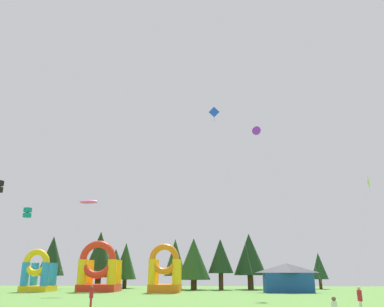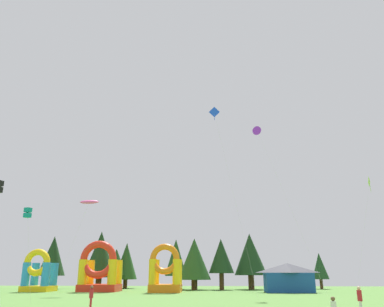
{
  "view_description": "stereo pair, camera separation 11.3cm",
  "coord_description": "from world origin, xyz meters",
  "px_view_note": "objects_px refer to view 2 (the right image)",
  "views": [
    {
      "loc": [
        2.2,
        -28.7,
        2.8
      ],
      "look_at": [
        0.0,
        7.03,
        13.92
      ],
      "focal_mm": 35.97,
      "sensor_mm": 36.0,
      "label": 1
    },
    {
      "loc": [
        2.31,
        -28.7,
        2.8
      ],
      "look_at": [
        0.0,
        7.03,
        13.92
      ],
      "focal_mm": 35.97,
      "sensor_mm": 36.0,
      "label": 2
    }
  ],
  "objects_px": {
    "person_near_camera": "(360,298)",
    "inflatable_orange_dome": "(39,275)",
    "kite_blue_diamond": "(215,114)",
    "person_left_edge": "(91,295)",
    "kite_lime_diamond": "(370,183)",
    "inflatable_blue_arch": "(100,273)",
    "kite_purple_delta": "(258,132)",
    "festival_tent": "(288,278)",
    "kite_teal_box": "(28,213)",
    "kite_pink_parafoil": "(89,202)",
    "inflatable_yellow_castle": "(165,274)"
  },
  "relations": [
    {
      "from": "person_near_camera",
      "to": "inflatable_orange_dome",
      "type": "height_order",
      "value": "inflatable_orange_dome"
    },
    {
      "from": "kite_blue_diamond",
      "to": "person_left_edge",
      "type": "bearing_deg",
      "value": -122.91
    },
    {
      "from": "person_left_edge",
      "to": "person_near_camera",
      "type": "relative_size",
      "value": 0.97
    },
    {
      "from": "kite_lime_diamond",
      "to": "inflatable_blue_arch",
      "type": "bearing_deg",
      "value": 173.15
    },
    {
      "from": "kite_purple_delta",
      "to": "festival_tent",
      "type": "bearing_deg",
      "value": 59.69
    },
    {
      "from": "kite_teal_box",
      "to": "inflatable_orange_dome",
      "type": "distance_m",
      "value": 27.37
    },
    {
      "from": "kite_purple_delta",
      "to": "inflatable_blue_arch",
      "type": "xyz_separation_m",
      "value": [
        -24.78,
        7.45,
        -20.02
      ]
    },
    {
      "from": "kite_purple_delta",
      "to": "kite_pink_parafoil",
      "type": "bearing_deg",
      "value": -178.79
    },
    {
      "from": "inflatable_blue_arch",
      "to": "person_near_camera",
      "type": "bearing_deg",
      "value": -48.87
    },
    {
      "from": "kite_purple_delta",
      "to": "kite_teal_box",
      "type": "xyz_separation_m",
      "value": [
        -24.68,
        -17.91,
        -14.5
      ]
    },
    {
      "from": "kite_lime_diamond",
      "to": "kite_teal_box",
      "type": "distance_m",
      "value": 46.24
    },
    {
      "from": "inflatable_orange_dome",
      "to": "inflatable_blue_arch",
      "type": "distance_m",
      "value": 9.51
    },
    {
      "from": "inflatable_yellow_castle",
      "to": "kite_teal_box",
      "type": "bearing_deg",
      "value": -114.16
    },
    {
      "from": "inflatable_yellow_castle",
      "to": "inflatable_blue_arch",
      "type": "bearing_deg",
      "value": 169.52
    },
    {
      "from": "person_near_camera",
      "to": "kite_blue_diamond",
      "type": "bearing_deg",
      "value": 68.82
    },
    {
      "from": "kite_pink_parafoil",
      "to": "inflatable_orange_dome",
      "type": "bearing_deg",
      "value": 142.07
    },
    {
      "from": "inflatable_yellow_castle",
      "to": "festival_tent",
      "type": "relative_size",
      "value": 1.02
    },
    {
      "from": "kite_purple_delta",
      "to": "inflatable_blue_arch",
      "type": "bearing_deg",
      "value": 163.27
    },
    {
      "from": "person_left_edge",
      "to": "inflatable_yellow_castle",
      "type": "height_order",
      "value": "inflatable_yellow_castle"
    },
    {
      "from": "kite_teal_box",
      "to": "person_near_camera",
      "type": "bearing_deg",
      "value": -13.95
    },
    {
      "from": "inflatable_orange_dome",
      "to": "inflatable_yellow_castle",
      "type": "bearing_deg",
      "value": -4.41
    },
    {
      "from": "kite_blue_diamond",
      "to": "festival_tent",
      "type": "distance_m",
      "value": 27.15
    },
    {
      "from": "kite_teal_box",
      "to": "inflatable_blue_arch",
      "type": "bearing_deg",
      "value": 90.21
    },
    {
      "from": "kite_blue_diamond",
      "to": "inflatable_blue_arch",
      "type": "distance_m",
      "value": 30.79
    },
    {
      "from": "kite_lime_diamond",
      "to": "inflatable_yellow_castle",
      "type": "bearing_deg",
      "value": 174.43
    },
    {
      "from": "kite_blue_diamond",
      "to": "kite_lime_diamond",
      "type": "relative_size",
      "value": 1.46
    },
    {
      "from": "inflatable_orange_dome",
      "to": "festival_tent",
      "type": "bearing_deg",
      "value": -0.05
    },
    {
      "from": "kite_blue_diamond",
      "to": "kite_teal_box",
      "type": "bearing_deg",
      "value": -149.51
    },
    {
      "from": "person_left_edge",
      "to": "person_near_camera",
      "type": "xyz_separation_m",
      "value": [
        19.81,
        -2.39,
        0.03
      ]
    },
    {
      "from": "inflatable_yellow_castle",
      "to": "kite_lime_diamond",
      "type": "bearing_deg",
      "value": -5.57
    },
    {
      "from": "kite_lime_diamond",
      "to": "festival_tent",
      "type": "xyz_separation_m",
      "value": [
        -12.09,
        4.48,
        -13.35
      ]
    },
    {
      "from": "kite_blue_diamond",
      "to": "inflatable_orange_dome",
      "type": "xyz_separation_m",
      "value": [
        -27.88,
        14.18,
        -20.29
      ]
    },
    {
      "from": "kite_purple_delta",
      "to": "inflatable_yellow_castle",
      "type": "relative_size",
      "value": 3.39
    },
    {
      "from": "person_left_edge",
      "to": "festival_tent",
      "type": "distance_m",
      "value": 35.92
    },
    {
      "from": "kite_lime_diamond",
      "to": "inflatable_yellow_castle",
      "type": "xyz_separation_m",
      "value": [
        -30.38,
        2.96,
        -12.82
      ]
    },
    {
      "from": "person_near_camera",
      "to": "festival_tent",
      "type": "relative_size",
      "value": 0.27
    },
    {
      "from": "person_left_edge",
      "to": "person_near_camera",
      "type": "height_order",
      "value": "person_near_camera"
    },
    {
      "from": "inflatable_yellow_castle",
      "to": "festival_tent",
      "type": "distance_m",
      "value": 18.35
    },
    {
      "from": "kite_lime_diamond",
      "to": "inflatable_orange_dome",
      "type": "bearing_deg",
      "value": 174.89
    },
    {
      "from": "kite_purple_delta",
      "to": "inflatable_orange_dome",
      "type": "bearing_deg",
      "value": 168.4
    },
    {
      "from": "inflatable_yellow_castle",
      "to": "inflatable_blue_arch",
      "type": "relative_size",
      "value": 0.91
    },
    {
      "from": "inflatable_orange_dome",
      "to": "inflatable_yellow_castle",
      "type": "distance_m",
      "value": 20.14
    },
    {
      "from": "kite_pink_parafoil",
      "to": "inflatable_blue_arch",
      "type": "height_order",
      "value": "kite_pink_parafoil"
    },
    {
      "from": "kite_purple_delta",
      "to": "festival_tent",
      "type": "relative_size",
      "value": 3.44
    },
    {
      "from": "inflatable_yellow_castle",
      "to": "kite_pink_parafoil",
      "type": "bearing_deg",
      "value": -149.95
    },
    {
      "from": "person_near_camera",
      "to": "festival_tent",
      "type": "bearing_deg",
      "value": 38.67
    },
    {
      "from": "inflatable_yellow_castle",
      "to": "festival_tent",
      "type": "height_order",
      "value": "inflatable_yellow_castle"
    },
    {
      "from": "kite_teal_box",
      "to": "person_left_edge",
      "type": "bearing_deg",
      "value": -28.9
    },
    {
      "from": "kite_blue_diamond",
      "to": "festival_tent",
      "type": "xyz_separation_m",
      "value": [
        10.48,
        14.14,
        -20.67
      ]
    },
    {
      "from": "person_near_camera",
      "to": "kite_teal_box",
      "type": "bearing_deg",
      "value": 115.85
    }
  ]
}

